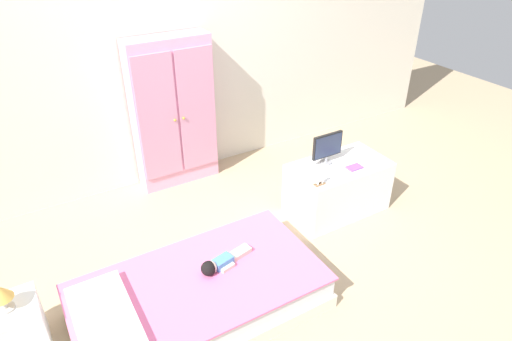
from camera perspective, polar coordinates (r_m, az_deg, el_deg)
The scene contains 12 objects.
ground_plane at distance 3.32m, azimuth -0.72°, elevation -12.63°, with size 10.00×10.00×0.02m, color tan.
back_wall at distance 3.96m, azimuth -12.79°, elevation 16.76°, with size 6.40×0.05×2.70m, color silver.
bed at distance 2.98m, azimuth -7.20°, elevation -15.73°, with size 1.56×0.85×0.26m.
pillow at distance 2.78m, azimuth -18.90°, elevation -17.27°, with size 0.32×0.61×0.05m, color white.
doll at distance 2.93m, azimuth -4.96°, elevation -11.88°, with size 0.39×0.16×0.10m.
nightstand at distance 3.02m, azimuth -28.40°, elevation -17.76°, with size 0.31×0.31×0.38m, color white.
table_lamp at distance 2.82m, azimuth -29.99°, elevation -13.52°, with size 0.12×0.12×0.17m.
wardrobe at distance 4.03m, azimuth -10.51°, elevation 7.20°, with size 0.72×0.26×1.36m.
tv_stand at distance 3.82m, azimuth 10.40°, elevation -2.12°, with size 0.81×0.46×0.45m, color white.
tv_monitor at distance 3.63m, azimuth 9.15°, elevation 3.03°, with size 0.28×0.10×0.26m.
rocking_horse_toy at distance 3.39m, azimuth 8.28°, elevation -1.07°, with size 0.09×0.04×0.11m.
book_purple at distance 3.67m, azimuth 12.51°, elevation 0.39°, with size 0.13×0.08×0.01m, color #8E51B2.
Camera 1 is at (-1.18, -2.08, 2.29)m, focal length 31.19 mm.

